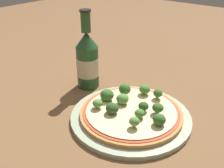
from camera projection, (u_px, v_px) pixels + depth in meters
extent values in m
plane|color=brown|center=(133.00, 120.00, 0.65)|extent=(3.00, 3.00, 0.00)
cylinder|color=#A3B293|center=(130.00, 117.00, 0.65)|extent=(0.30, 0.30, 0.01)
cylinder|color=#B77F42|center=(131.00, 113.00, 0.65)|extent=(0.25, 0.25, 0.01)
cylinder|color=#B74728|center=(132.00, 111.00, 0.65)|extent=(0.24, 0.24, 0.00)
cylinder|color=beige|center=(132.00, 110.00, 0.65)|extent=(0.22, 0.22, 0.00)
cylinder|color=#89A866|center=(157.00, 112.00, 0.63)|extent=(0.01, 0.01, 0.01)
ellipsoid|color=#386628|center=(158.00, 108.00, 0.62)|extent=(0.03, 0.03, 0.02)
cylinder|color=#89A866|center=(144.00, 93.00, 0.71)|extent=(0.01, 0.01, 0.01)
ellipsoid|color=#477A33|center=(145.00, 89.00, 0.71)|extent=(0.03, 0.03, 0.02)
cylinder|color=#89A866|center=(98.00, 106.00, 0.65)|extent=(0.01, 0.01, 0.01)
ellipsoid|color=#568E3D|center=(98.00, 103.00, 0.65)|extent=(0.03, 0.03, 0.02)
cylinder|color=#89A866|center=(107.00, 99.00, 0.69)|extent=(0.01, 0.01, 0.01)
ellipsoid|color=#386628|center=(107.00, 95.00, 0.68)|extent=(0.04, 0.04, 0.03)
cylinder|color=#89A866|center=(139.00, 116.00, 0.61)|extent=(0.01, 0.01, 0.01)
ellipsoid|color=#477A33|center=(140.00, 113.00, 0.61)|extent=(0.02, 0.02, 0.02)
cylinder|color=#89A866|center=(112.00, 112.00, 0.63)|extent=(0.01, 0.01, 0.01)
ellipsoid|color=#2D5123|center=(112.00, 108.00, 0.63)|extent=(0.03, 0.03, 0.03)
cylinder|color=#89A866|center=(125.00, 94.00, 0.71)|extent=(0.01, 0.01, 0.01)
ellipsoid|color=#386628|center=(125.00, 89.00, 0.70)|extent=(0.03, 0.03, 0.03)
cylinder|color=#89A866|center=(134.00, 125.00, 0.58)|extent=(0.01, 0.01, 0.01)
ellipsoid|color=#568E3D|center=(134.00, 121.00, 0.58)|extent=(0.02, 0.02, 0.02)
cylinder|color=#89A866|center=(143.00, 110.00, 0.64)|extent=(0.01, 0.01, 0.01)
ellipsoid|color=#2D5123|center=(143.00, 106.00, 0.64)|extent=(0.02, 0.02, 0.02)
cylinder|color=#89A866|center=(159.00, 123.00, 0.59)|extent=(0.01, 0.01, 0.01)
ellipsoid|color=#386628|center=(159.00, 120.00, 0.59)|extent=(0.03, 0.03, 0.03)
cylinder|color=#89A866|center=(157.00, 97.00, 0.69)|extent=(0.01, 0.01, 0.01)
ellipsoid|color=#386628|center=(158.00, 93.00, 0.69)|extent=(0.02, 0.02, 0.02)
cylinder|color=#89A866|center=(122.00, 102.00, 0.67)|extent=(0.01, 0.01, 0.01)
ellipsoid|color=#568E3D|center=(123.00, 99.00, 0.67)|extent=(0.03, 0.03, 0.03)
cylinder|color=#234C28|center=(88.00, 67.00, 0.78)|extent=(0.07, 0.07, 0.13)
cylinder|color=#C6B793|center=(88.00, 66.00, 0.78)|extent=(0.07, 0.07, 0.06)
cone|color=#234C28|center=(86.00, 40.00, 0.74)|extent=(0.07, 0.07, 0.04)
cylinder|color=#234C28|center=(86.00, 22.00, 0.72)|extent=(0.03, 0.03, 0.06)
cylinder|color=black|center=(85.00, 10.00, 0.71)|extent=(0.03, 0.03, 0.01)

